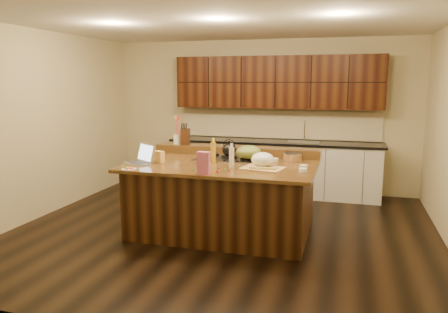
# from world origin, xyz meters

# --- Properties ---
(room) EXTENTS (5.52, 5.02, 2.72)m
(room) POSITION_xyz_m (0.00, 0.00, 1.35)
(room) COLOR black
(room) RESTS_ON ground
(island) EXTENTS (2.40, 1.60, 0.92)m
(island) POSITION_xyz_m (0.00, 0.00, 0.46)
(island) COLOR black
(island) RESTS_ON ground
(back_ledge) EXTENTS (2.40, 0.30, 0.12)m
(back_ledge) POSITION_xyz_m (0.00, 0.70, 0.98)
(back_ledge) COLOR black
(back_ledge) RESTS_ON island
(cooktop) EXTENTS (0.92, 0.52, 0.05)m
(cooktop) POSITION_xyz_m (0.00, 0.30, 0.94)
(cooktop) COLOR gray
(cooktop) RESTS_ON island
(back_counter) EXTENTS (3.70, 0.66, 2.40)m
(back_counter) POSITION_xyz_m (0.30, 2.23, 0.98)
(back_counter) COLOR silver
(back_counter) RESTS_ON ground
(kettle) EXTENTS (0.25, 0.25, 0.17)m
(kettle) POSITION_xyz_m (0.00, 0.30, 1.05)
(kettle) COLOR black
(kettle) RESTS_ON cooktop
(green_bowl) EXTENTS (0.43, 0.43, 0.18)m
(green_bowl) POSITION_xyz_m (0.30, 0.17, 1.05)
(green_bowl) COLOR #5C6D2B
(green_bowl) RESTS_ON cooktop
(laptop) EXTENTS (0.45, 0.43, 0.25)m
(laptop) POSITION_xyz_m (-1.01, -0.30, 0.99)
(laptop) COLOR #B7B7BC
(laptop) RESTS_ON island
(oil_bottle) EXTENTS (0.08, 0.08, 0.27)m
(oil_bottle) POSITION_xyz_m (-0.13, 0.00, 1.06)
(oil_bottle) COLOR gold
(oil_bottle) RESTS_ON island
(vinegar_bottle) EXTENTS (0.08, 0.08, 0.25)m
(vinegar_bottle) POSITION_xyz_m (0.18, -0.23, 1.04)
(vinegar_bottle) COLOR silver
(vinegar_bottle) RESTS_ON island
(wooden_tray) EXTENTS (0.55, 0.44, 0.20)m
(wooden_tray) POSITION_xyz_m (0.56, -0.20, 1.01)
(wooden_tray) COLOR tan
(wooden_tray) RESTS_ON island
(ramekin_a) EXTENTS (0.13, 0.13, 0.04)m
(ramekin_a) POSITION_xyz_m (1.06, -0.28, 0.94)
(ramekin_a) COLOR white
(ramekin_a) RESTS_ON island
(ramekin_b) EXTENTS (0.11, 0.11, 0.04)m
(ramekin_b) POSITION_xyz_m (1.04, -0.07, 0.94)
(ramekin_b) COLOR white
(ramekin_b) RESTS_ON island
(ramekin_c) EXTENTS (0.10, 0.10, 0.04)m
(ramekin_c) POSITION_xyz_m (0.62, 0.31, 0.94)
(ramekin_c) COLOR white
(ramekin_c) RESTS_ON island
(strainer_bowl) EXTENTS (0.31, 0.31, 0.09)m
(strainer_bowl) POSITION_xyz_m (0.84, 0.43, 0.97)
(strainer_bowl) COLOR #996B3F
(strainer_bowl) RESTS_ON island
(kitchen_timer) EXTENTS (0.09, 0.09, 0.07)m
(kitchen_timer) POSITION_xyz_m (0.52, -0.29, 0.96)
(kitchen_timer) COLOR silver
(kitchen_timer) RESTS_ON island
(pink_bag) EXTENTS (0.14, 0.08, 0.26)m
(pink_bag) POSITION_xyz_m (-0.02, -0.72, 1.05)
(pink_bag) COLOR #C45C83
(pink_bag) RESTS_ON island
(candy_plate) EXTENTS (0.23, 0.23, 0.01)m
(candy_plate) POSITION_xyz_m (-0.97, -0.71, 0.93)
(candy_plate) COLOR white
(candy_plate) RESTS_ON island
(package_box) EXTENTS (0.13, 0.11, 0.15)m
(package_box) POSITION_xyz_m (-0.80, -0.21, 1.00)
(package_box) COLOR #DFAE4E
(package_box) RESTS_ON island
(utensil_crock) EXTENTS (0.14, 0.14, 0.14)m
(utensil_crock) POSITION_xyz_m (-0.92, 0.70, 1.11)
(utensil_crock) COLOR white
(utensil_crock) RESTS_ON back_ledge
(knife_block) EXTENTS (0.15, 0.21, 0.23)m
(knife_block) POSITION_xyz_m (-0.79, 0.70, 1.16)
(knife_block) COLOR black
(knife_block) RESTS_ON back_ledge
(gumdrop_0) EXTENTS (0.02, 0.02, 0.02)m
(gumdrop_0) POSITION_xyz_m (0.21, -0.45, 0.93)
(gumdrop_0) COLOR red
(gumdrop_0) RESTS_ON island
(gumdrop_1) EXTENTS (0.02, 0.02, 0.02)m
(gumdrop_1) POSITION_xyz_m (0.07, -0.50, 0.93)
(gumdrop_1) COLOR #198C26
(gumdrop_1) RESTS_ON island
(gumdrop_2) EXTENTS (0.02, 0.02, 0.02)m
(gumdrop_2) POSITION_xyz_m (0.11, -0.58, 0.93)
(gumdrop_2) COLOR red
(gumdrop_2) RESTS_ON island
(gumdrop_3) EXTENTS (0.02, 0.02, 0.02)m
(gumdrop_3) POSITION_xyz_m (0.19, -0.51, 0.93)
(gumdrop_3) COLOR #198C26
(gumdrop_3) RESTS_ON island
(gumdrop_4) EXTENTS (0.02, 0.02, 0.02)m
(gumdrop_4) POSITION_xyz_m (0.22, -0.52, 0.93)
(gumdrop_4) COLOR red
(gumdrop_4) RESTS_ON island
(gumdrop_5) EXTENTS (0.02, 0.02, 0.02)m
(gumdrop_5) POSITION_xyz_m (-0.22, -0.56, 0.93)
(gumdrop_5) COLOR #198C26
(gumdrop_5) RESTS_ON island
(gumdrop_6) EXTENTS (0.02, 0.02, 0.02)m
(gumdrop_6) POSITION_xyz_m (0.07, -0.40, 0.93)
(gumdrop_6) COLOR red
(gumdrop_6) RESTS_ON island
(gumdrop_7) EXTENTS (0.02, 0.02, 0.02)m
(gumdrop_7) POSITION_xyz_m (-0.08, -0.55, 0.93)
(gumdrop_7) COLOR #198C26
(gumdrop_7) RESTS_ON island
(gumdrop_8) EXTENTS (0.02, 0.02, 0.02)m
(gumdrop_8) POSITION_xyz_m (-0.05, -0.44, 0.93)
(gumdrop_8) COLOR red
(gumdrop_8) RESTS_ON island
(gumdrop_9) EXTENTS (0.02, 0.02, 0.02)m
(gumdrop_9) POSITION_xyz_m (0.14, -0.40, 0.93)
(gumdrop_9) COLOR #198C26
(gumdrop_9) RESTS_ON island
(gumdrop_10) EXTENTS (0.02, 0.02, 0.02)m
(gumdrop_10) POSITION_xyz_m (0.08, -0.56, 0.93)
(gumdrop_10) COLOR red
(gumdrop_10) RESTS_ON island
(gumdrop_11) EXTENTS (0.02, 0.02, 0.02)m
(gumdrop_11) POSITION_xyz_m (0.19, -0.51, 0.93)
(gumdrop_11) COLOR #198C26
(gumdrop_11) RESTS_ON island
(gumdrop_12) EXTENTS (0.02, 0.02, 0.02)m
(gumdrop_12) POSITION_xyz_m (0.12, -0.60, 0.93)
(gumdrop_12) COLOR red
(gumdrop_12) RESTS_ON island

